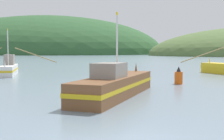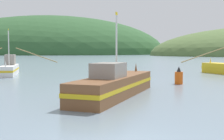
# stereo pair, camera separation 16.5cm
# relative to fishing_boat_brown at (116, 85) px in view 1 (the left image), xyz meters

# --- Properties ---
(hill_mid_right) EXTENTS (207.54, 166.03, 67.23)m
(hill_mid_right) POSITION_rel_fishing_boat_brown_xyz_m (-81.17, 246.15, -0.80)
(hill_mid_right) COLOR #2D562D
(hill_mid_right) RESTS_ON ground
(fishing_boat_brown) EXTENTS (5.01, 11.34, 5.68)m
(fishing_boat_brown) POSITION_rel_fishing_boat_brown_xyz_m (0.00, 0.00, 0.00)
(fishing_boat_brown) COLOR brown
(fishing_boat_brown) RESTS_ON ground
(fishing_boat_white) EXTENTS (11.42, 8.54, 5.80)m
(fishing_boat_white) POSITION_rel_fishing_boat_brown_xyz_m (-14.86, 16.62, 0.04)
(fishing_boat_white) COLOR white
(fishing_boat_white) RESTS_ON ground
(channel_buoy) EXTENTS (0.74, 0.74, 1.63)m
(channel_buoy) POSITION_rel_fishing_boat_brown_xyz_m (5.21, 8.09, -0.13)
(channel_buoy) COLOR #E55914
(channel_buoy) RESTS_ON ground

